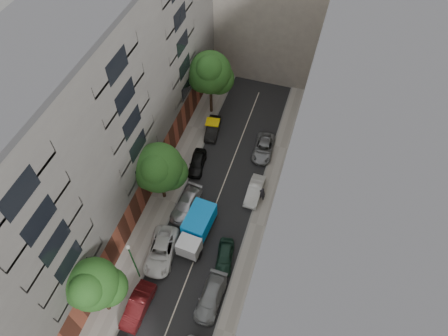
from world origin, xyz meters
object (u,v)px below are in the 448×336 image
at_px(car_right_1, 211,298).
at_px(car_left_2, 161,251).
at_px(pedestrian, 262,194).
at_px(tree_near, 94,286).
at_px(car_left_3, 186,204).
at_px(car_left_5, 213,128).
at_px(car_right_4, 264,148).
at_px(tree_far, 211,74).
at_px(tarp_truck, 197,229).
at_px(lamp_post, 132,259).
at_px(car_left_4, 197,163).
at_px(car_right_2, 225,256).
at_px(tree_mid, 159,170).
at_px(car_left_1, 138,306).
at_px(car_right_3, 255,191).

bearing_deg(car_right_1, car_left_2, 155.76).
bearing_deg(pedestrian, tree_near, 68.89).
relative_size(car_left_3, car_left_5, 1.17).
relative_size(car_right_4, tree_far, 0.53).
distance_m(tarp_truck, lamp_post, 7.23).
height_order(car_left_3, car_right_4, car_left_3).
distance_m(car_left_4, tree_near, 18.46).
height_order(tree_far, lamp_post, tree_far).
relative_size(tarp_truck, car_left_3, 1.19).
distance_m(car_left_4, car_right_4, 7.97).
distance_m(car_left_5, car_right_2, 16.86).
height_order(car_right_2, tree_mid, tree_mid).
xyz_separation_m(car_left_2, car_left_5, (-0.41, 16.96, -0.07)).
relative_size(car_left_4, tree_near, 0.51).
height_order(car_left_1, tree_mid, tree_mid).
relative_size(car_left_5, tree_near, 0.53).
height_order(car_left_3, tree_far, tree_far).
bearing_deg(tarp_truck, car_right_3, 61.82).
height_order(car_right_2, car_right_3, car_right_3).
relative_size(car_left_4, car_right_4, 0.85).
relative_size(car_left_1, car_left_2, 0.83).
bearing_deg(car_right_3, tarp_truck, -121.84).
distance_m(car_left_4, lamp_post, 14.47).
distance_m(car_left_1, car_left_4, 16.83).
relative_size(car_left_1, lamp_post, 0.75).
xyz_separation_m(car_left_5, tree_mid, (-1.89, -10.68, 4.25)).
relative_size(tarp_truck, car_right_2, 1.51).
bearing_deg(car_right_2, tarp_truck, 144.79).
height_order(car_right_2, pedestrian, pedestrian).
bearing_deg(pedestrian, car_right_4, -65.82).
relative_size(car_left_4, car_right_1, 0.84).
height_order(car_left_3, car_right_3, car_left_3).
relative_size(tarp_truck, car_right_3, 1.39).
relative_size(car_left_3, tree_mid, 0.65).
bearing_deg(car_left_2, tree_far, 86.75).
bearing_deg(pedestrian, car_left_5, -32.16).
height_order(tarp_truck, car_left_4, tarp_truck).
bearing_deg(car_left_4, car_left_3, -89.06).
distance_m(tree_far, lamp_post, 23.06).
bearing_deg(car_left_2, car_left_4, 84.22).
relative_size(car_left_4, pedestrian, 2.14).
relative_size(car_left_1, car_right_2, 1.18).
distance_m(car_right_3, lamp_post, 14.95).
height_order(car_right_4, tree_mid, tree_mid).
height_order(car_right_3, tree_near, tree_near).
height_order(car_left_1, car_left_5, car_left_1).
xyz_separation_m(tree_mid, tree_far, (0.67, 13.94, 1.17)).
distance_m(car_left_1, car_right_2, 9.01).
bearing_deg(car_left_1, car_right_2, 51.18).
height_order(car_left_4, car_right_2, car_left_4).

